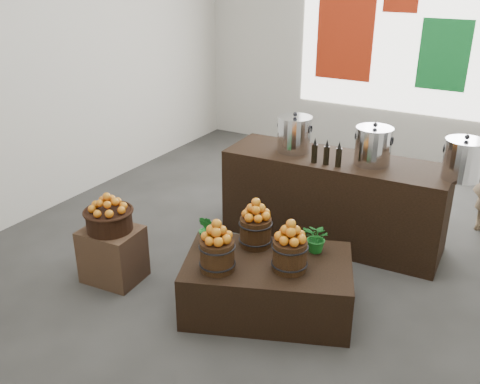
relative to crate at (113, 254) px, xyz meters
The scene contains 22 objects.
ground 1.81m from the crate, 51.07° to the left, with size 7.00×7.00×0.00m, color #3C3C39.
back_wall 5.30m from the crate, 77.08° to the left, with size 6.00×0.04×4.00m, color beige.
back_opening 5.36m from the crate, 73.72° to the left, with size 3.20×0.02×2.40m, color white.
deco_red_left 5.15m from the crate, 83.88° to the left, with size 0.90×0.04×1.40m, color #AD260D.
deco_green_right 5.45m from the crate, 67.41° to the left, with size 0.70×0.04×1.00m, color #12752D.
crate is the anchor object (origin of this frame).
wicker_basket 0.37m from the crate, ahead, with size 0.44×0.44×0.20m, color black.
apples_in_basket 0.57m from the crate, ahead, with size 0.34×0.34×0.18m, color #AC0508, non-canonical shape.
display_table 1.59m from the crate, 11.35° to the left, with size 1.47×0.90×0.51m, color black.
apple_bucket_front_left 1.30m from the crate, ahead, with size 0.29×0.29×0.27m, color #341E0E.
apples_in_bucket_front_left 1.39m from the crate, ahead, with size 0.22×0.22×0.20m, color #AC0508, non-canonical shape.
apple_bucket_front_right 1.84m from the crate, ahead, with size 0.29×0.29×0.27m, color #341E0E.
apples_in_bucket_front_right 1.90m from the crate, ahead, with size 0.22×0.22×0.20m, color #AC0508, non-canonical shape.
apple_bucket_rear 1.47m from the crate, 21.10° to the left, with size 0.29×0.29×0.27m, color #341E0E.
apples_in_bucket_rear 1.54m from the crate, 21.10° to the left, with size 0.22×0.22×0.20m, color #AC0508, non-canonical shape.
herb_garnish_right 2.03m from the crate, 19.85° to the left, with size 0.26×0.22×0.29m, color #15651D.
herb_garnish_left 1.05m from the crate, 17.94° to the left, with size 0.16×0.13×0.30m, color #15651D.
counter 2.46m from the crate, 50.01° to the left, with size 2.41×0.77×0.99m, color black.
stock_pot_left 2.33m from the crate, 59.80° to the left, with size 0.37×0.37×0.37m, color silver.
stock_pot_center 2.86m from the crate, 44.02° to the left, with size 0.37×0.37×0.37m, color silver.
stock_pot_right 3.54m from the crate, 34.22° to the left, with size 0.37×0.37×0.37m, color silver.
oil_cruets 2.43m from the crate, 45.90° to the left, with size 0.26×0.07×0.27m, color black, non-canonical shape.
Camera 1 is at (2.28, -4.74, 2.95)m, focal length 40.00 mm.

